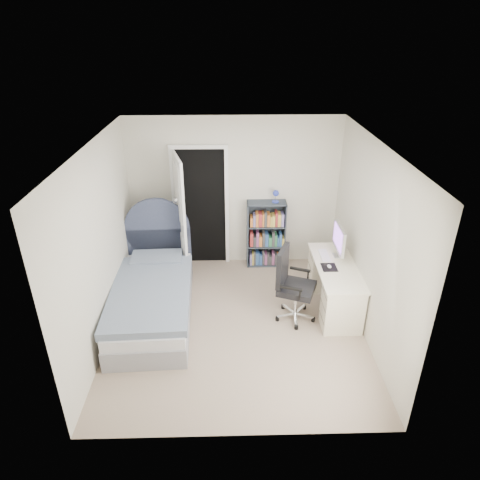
{
  "coord_description": "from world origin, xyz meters",
  "views": [
    {
      "loc": [
        -0.08,
        -4.76,
        3.73
      ],
      "look_at": [
        0.06,
        0.41,
        1.1
      ],
      "focal_mm": 32.0,
      "sensor_mm": 36.0,
      "label": 1
    }
  ],
  "objects_px": {
    "bed": "(153,294)",
    "floor_lamp": "(177,245)",
    "office_chair": "(291,281)",
    "bookcase": "(266,236)",
    "nightstand": "(145,247)",
    "desk": "(334,284)"
  },
  "relations": [
    {
      "from": "bed",
      "to": "nightstand",
      "type": "bearing_deg",
      "value": 104.21
    },
    {
      "from": "bookcase",
      "to": "floor_lamp",
      "type": "bearing_deg",
      "value": -166.88
    },
    {
      "from": "floor_lamp",
      "to": "bookcase",
      "type": "relative_size",
      "value": 1.02
    },
    {
      "from": "desk",
      "to": "office_chair",
      "type": "height_order",
      "value": "desk"
    },
    {
      "from": "desk",
      "to": "office_chair",
      "type": "xyz_separation_m",
      "value": [
        -0.67,
        -0.24,
        0.21
      ]
    },
    {
      "from": "floor_lamp",
      "to": "desk",
      "type": "xyz_separation_m",
      "value": [
        2.34,
        -0.92,
        -0.18
      ]
    },
    {
      "from": "bed",
      "to": "bookcase",
      "type": "relative_size",
      "value": 1.67
    },
    {
      "from": "bed",
      "to": "floor_lamp",
      "type": "bearing_deg",
      "value": 76.35
    },
    {
      "from": "nightstand",
      "to": "desk",
      "type": "height_order",
      "value": "desk"
    },
    {
      "from": "desk",
      "to": "floor_lamp",
      "type": "bearing_deg",
      "value": 158.48
    },
    {
      "from": "bookcase",
      "to": "desk",
      "type": "distance_m",
      "value": 1.55
    },
    {
      "from": "bed",
      "to": "floor_lamp",
      "type": "height_order",
      "value": "floor_lamp"
    },
    {
      "from": "desk",
      "to": "office_chair",
      "type": "relative_size",
      "value": 1.33
    },
    {
      "from": "bed",
      "to": "office_chair",
      "type": "relative_size",
      "value": 2.12
    },
    {
      "from": "bookcase",
      "to": "bed",
      "type": "bearing_deg",
      "value": -141.43
    },
    {
      "from": "desk",
      "to": "nightstand",
      "type": "bearing_deg",
      "value": 157.59
    },
    {
      "from": "floor_lamp",
      "to": "office_chair",
      "type": "distance_m",
      "value": 2.03
    },
    {
      "from": "nightstand",
      "to": "bookcase",
      "type": "distance_m",
      "value": 2.03
    },
    {
      "from": "nightstand",
      "to": "bookcase",
      "type": "bearing_deg",
      "value": 1.68
    },
    {
      "from": "floor_lamp",
      "to": "office_chair",
      "type": "bearing_deg",
      "value": -34.75
    },
    {
      "from": "bed",
      "to": "office_chair",
      "type": "xyz_separation_m",
      "value": [
        1.92,
        -0.14,
        0.28
      ]
    },
    {
      "from": "office_chair",
      "to": "floor_lamp",
      "type": "bearing_deg",
      "value": 145.25
    }
  ]
}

